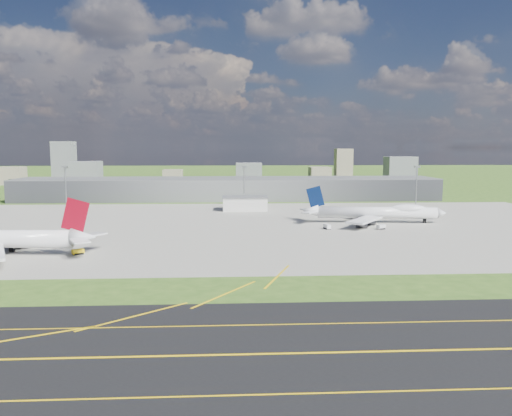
{
  "coord_description": "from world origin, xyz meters",
  "views": [
    {
      "loc": [
        1.33,
        -196.65,
        37.41
      ],
      "look_at": [
        13.38,
        36.88,
        9.0
      ],
      "focal_mm": 35.0,
      "sensor_mm": 36.0,
      "label": 1
    }
  ],
  "objects_px": {
    "tug_yellow": "(78,252)",
    "airliner_blue_quad": "(377,213)",
    "van_white_far": "(381,227)",
    "van_white_near": "(327,227)"
  },
  "relations": [
    {
      "from": "tug_yellow",
      "to": "airliner_blue_quad",
      "type": "bearing_deg",
      "value": -7.33
    },
    {
      "from": "van_white_near",
      "to": "airliner_blue_quad",
      "type": "bearing_deg",
      "value": -72.63
    },
    {
      "from": "tug_yellow",
      "to": "van_white_far",
      "type": "height_order",
      "value": "van_white_far"
    },
    {
      "from": "airliner_blue_quad",
      "to": "tug_yellow",
      "type": "xyz_separation_m",
      "value": [
        -126.5,
        -68.19,
        -4.17
      ]
    },
    {
      "from": "airliner_blue_quad",
      "to": "van_white_near",
      "type": "relative_size",
      "value": 14.76
    },
    {
      "from": "airliner_blue_quad",
      "to": "tug_yellow",
      "type": "bearing_deg",
      "value": -145.89
    },
    {
      "from": "tug_yellow",
      "to": "van_white_near",
      "type": "xyz_separation_m",
      "value": [
        97.92,
        49.82,
        0.19
      ]
    },
    {
      "from": "airliner_blue_quad",
      "to": "tug_yellow",
      "type": "relative_size",
      "value": 16.0
    },
    {
      "from": "van_white_far",
      "to": "airliner_blue_quad",
      "type": "bearing_deg",
      "value": 47.66
    },
    {
      "from": "tug_yellow",
      "to": "van_white_near",
      "type": "height_order",
      "value": "van_white_near"
    }
  ]
}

